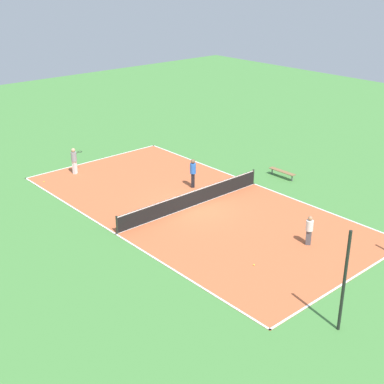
# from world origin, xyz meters

# --- Properties ---
(ground_plane) EXTENTS (80.00, 80.00, 0.00)m
(ground_plane) POSITION_xyz_m (0.00, 0.00, 0.00)
(ground_plane) COLOR #47843D
(court_surface) EXTENTS (10.46, 20.80, 0.02)m
(court_surface) POSITION_xyz_m (0.00, 0.00, 0.01)
(court_surface) COLOR #C66038
(court_surface) RESTS_ON ground_plane
(tennis_net) EXTENTS (10.26, 0.10, 0.98)m
(tennis_net) POSITION_xyz_m (0.00, 0.00, 0.52)
(tennis_net) COLOR black
(tennis_net) RESTS_ON court_surface
(bench) EXTENTS (0.36, 1.95, 0.45)m
(bench) POSITION_xyz_m (-7.36, 0.42, 0.39)
(bench) COLOR olive
(bench) RESTS_ON ground_plane
(player_baseline_gray) EXTENTS (0.99, 0.62, 1.75)m
(player_baseline_gray) POSITION_xyz_m (2.35, -8.98, 1.03)
(player_baseline_gray) COLOR white
(player_baseline_gray) RESTS_ON court_surface
(player_far_white) EXTENTS (0.51, 0.51, 1.52)m
(player_far_white) POSITION_xyz_m (-1.30, 7.15, 0.88)
(player_far_white) COLOR #4C4C51
(player_far_white) RESTS_ON court_surface
(player_near_blue) EXTENTS (0.51, 0.51, 1.82)m
(player_near_blue) POSITION_xyz_m (-1.93, -2.12, 1.07)
(player_near_blue) COLOR black
(player_near_blue) RESTS_ON court_surface
(tennis_ball_left_sideline) EXTENTS (0.07, 0.07, 0.07)m
(tennis_ball_left_sideline) POSITION_xyz_m (4.62, -8.93, 0.06)
(tennis_ball_left_sideline) COLOR #CCE033
(tennis_ball_left_sideline) RESTS_ON court_surface
(tennis_ball_right_alley) EXTENTS (0.07, 0.07, 0.07)m
(tennis_ball_right_alley) POSITION_xyz_m (2.19, 6.78, 0.06)
(tennis_ball_right_alley) COLOR #CCE033
(tennis_ball_right_alley) RESTS_ON court_surface
(fence_post_back_right) EXTENTS (0.12, 0.12, 4.16)m
(fence_post_back_right) POSITION_xyz_m (3.22, 12.02, 2.08)
(fence_post_back_right) COLOR black
(fence_post_back_right) RESTS_ON ground_plane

